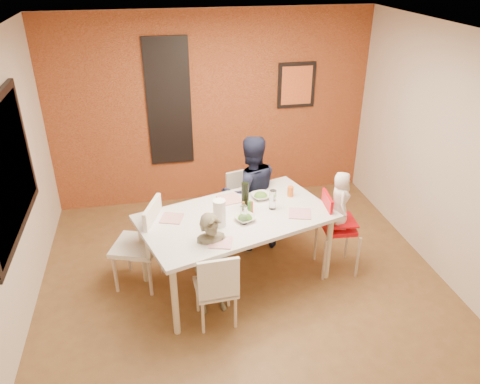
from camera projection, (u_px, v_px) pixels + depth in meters
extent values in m
plane|color=brown|center=(245.00, 287.00, 5.23)|extent=(4.50, 4.50, 0.00)
cube|color=silver|center=(247.00, 36.00, 3.98)|extent=(4.50, 4.50, 0.02)
cube|color=beige|center=(212.00, 110.00, 6.56)|extent=(4.50, 0.02, 2.70)
cube|color=beige|center=(329.00, 349.00, 2.65)|extent=(4.50, 0.02, 2.70)
cube|color=beige|center=(2.00, 201.00, 4.21)|extent=(0.02, 4.50, 2.70)
cube|color=beige|center=(451.00, 161.00, 5.00)|extent=(0.02, 4.50, 2.70)
cube|color=maroon|center=(213.00, 110.00, 6.54)|extent=(4.50, 0.02, 2.70)
cube|color=black|center=(6.00, 171.00, 4.29)|extent=(0.05, 1.70, 1.30)
cube|color=black|center=(7.00, 171.00, 4.30)|extent=(0.02, 1.55, 1.15)
cube|color=silver|center=(169.00, 103.00, 6.35)|extent=(0.55, 0.03, 1.70)
cube|color=black|center=(169.00, 103.00, 6.35)|extent=(0.60, 0.03, 1.76)
cube|color=black|center=(296.00, 85.00, 6.59)|extent=(0.54, 0.03, 0.64)
cube|color=orange|center=(297.00, 85.00, 6.58)|extent=(0.44, 0.01, 0.54)
cube|color=silver|center=(236.00, 217.00, 4.99)|extent=(2.25, 1.66, 0.04)
cylinder|color=beige|center=(175.00, 301.00, 4.43)|extent=(0.07, 0.07, 0.79)
cylinder|color=beige|center=(143.00, 251.00, 5.16)|extent=(0.07, 0.07, 0.79)
cylinder|color=beige|center=(328.00, 248.00, 5.21)|extent=(0.07, 0.07, 0.79)
cylinder|color=beige|center=(282.00, 211.00, 5.94)|extent=(0.07, 0.07, 0.79)
cube|color=white|center=(216.00, 287.00, 4.60)|extent=(0.41, 0.41, 0.05)
cube|color=white|center=(219.00, 280.00, 4.34)|extent=(0.40, 0.05, 0.45)
cylinder|color=beige|center=(228.00, 291.00, 4.87)|extent=(0.03, 0.03, 0.39)
cylinder|color=beige|center=(235.00, 312.00, 4.59)|extent=(0.03, 0.03, 0.39)
cylinder|color=beige|center=(198.00, 296.00, 4.80)|extent=(0.03, 0.03, 0.39)
cylinder|color=beige|center=(203.00, 317.00, 4.52)|extent=(0.03, 0.03, 0.39)
cube|color=silver|center=(247.00, 209.00, 5.95)|extent=(0.50, 0.50, 0.05)
cube|color=silver|center=(241.00, 187.00, 5.99)|extent=(0.40, 0.15, 0.47)
cylinder|color=beige|center=(242.00, 233.00, 5.85)|extent=(0.03, 0.03, 0.40)
cylinder|color=beige|center=(230.00, 221.00, 6.12)|extent=(0.03, 0.03, 0.40)
cylinder|color=beige|center=(265.00, 227.00, 5.99)|extent=(0.03, 0.03, 0.40)
cylinder|color=beige|center=(253.00, 215.00, 6.25)|extent=(0.03, 0.03, 0.40)
cube|color=white|center=(137.00, 246.00, 5.09)|extent=(0.62, 0.62, 0.05)
cube|color=white|center=(154.00, 226.00, 4.93)|extent=(0.21, 0.46, 0.54)
cylinder|color=#C4AB92|center=(129.00, 253.00, 5.40)|extent=(0.04, 0.04, 0.47)
cylinder|color=#C4AB92|center=(161.00, 256.00, 5.35)|extent=(0.04, 0.04, 0.47)
cylinder|color=#C4AB92|center=(115.00, 274.00, 5.06)|extent=(0.04, 0.04, 0.47)
cylinder|color=#C4AB92|center=(150.00, 277.00, 5.01)|extent=(0.04, 0.04, 0.47)
cube|color=red|center=(339.00, 228.00, 5.29)|extent=(0.38, 0.38, 0.05)
cube|color=red|center=(326.00, 211.00, 5.16)|extent=(0.06, 0.35, 0.41)
cube|color=red|center=(339.00, 220.00, 5.24)|extent=(0.38, 0.38, 0.02)
cylinder|color=tan|center=(358.00, 258.00, 5.27)|extent=(0.03, 0.03, 0.53)
cylinder|color=tan|center=(324.00, 260.00, 5.23)|extent=(0.03, 0.03, 0.53)
cylinder|color=tan|center=(347.00, 239.00, 5.61)|extent=(0.03, 0.03, 0.53)
cylinder|color=tan|center=(316.00, 241.00, 5.57)|extent=(0.03, 0.03, 0.53)
imported|color=brown|center=(213.00, 265.00, 4.66)|extent=(0.44, 0.31, 1.13)
imported|color=black|center=(250.00, 193.00, 5.67)|extent=(0.75, 0.61, 1.46)
imported|color=silver|center=(340.00, 200.00, 5.12)|extent=(0.28, 0.36, 0.66)
cube|color=white|center=(221.00, 242.00, 4.52)|extent=(0.27, 0.27, 0.01)
cube|color=white|center=(230.00, 199.00, 5.29)|extent=(0.29, 0.29, 0.01)
cube|color=white|center=(300.00, 214.00, 5.01)|extent=(0.29, 0.29, 0.01)
cube|color=silver|center=(172.00, 218.00, 4.92)|extent=(0.28, 0.28, 0.01)
imported|color=white|center=(245.00, 218.00, 4.88)|extent=(0.27, 0.27, 0.05)
imported|color=white|center=(261.00, 196.00, 5.32)|extent=(0.25, 0.25, 0.05)
cylinder|color=black|center=(245.00, 196.00, 5.06)|extent=(0.08, 0.08, 0.30)
cylinder|color=white|center=(244.00, 215.00, 4.79)|extent=(0.07, 0.07, 0.20)
cylinder|color=white|center=(273.00, 200.00, 5.06)|extent=(0.08, 0.08, 0.22)
cylinder|color=white|center=(219.00, 213.00, 4.73)|extent=(0.13, 0.13, 0.29)
cylinder|color=red|center=(251.00, 207.00, 5.01)|extent=(0.03, 0.03, 0.13)
cylinder|color=#337426|center=(250.00, 207.00, 4.98)|extent=(0.04, 0.04, 0.15)
cylinder|color=brown|center=(243.00, 207.00, 5.02)|extent=(0.03, 0.03, 0.12)
cylinder|color=orange|center=(290.00, 191.00, 5.35)|extent=(0.07, 0.07, 0.12)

